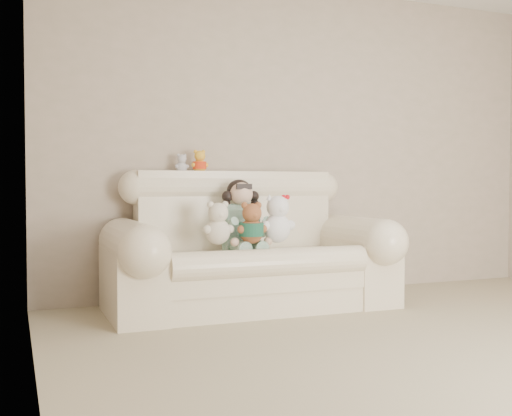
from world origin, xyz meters
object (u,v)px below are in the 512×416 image
Objects in this scene: white_cat at (277,214)px; brown_teddy at (251,219)px; cream_teddy at (218,219)px; seated_child at (241,215)px; sofa at (251,239)px.

brown_teddy is at bearing 178.73° from white_cat.
white_cat is 0.45m from cream_teddy.
brown_teddy is 0.24m from cream_teddy.
brown_teddy is (-0.01, -0.24, -0.02)m from seated_child.
cream_teddy is at bearing 169.87° from white_cat.
brown_teddy is at bearing -89.16° from seated_child.
sofa is 6.02× the size of brown_teddy.
cream_teddy is (-0.24, 0.04, 0.00)m from brown_teddy.
sofa reaches higher than cream_teddy.
brown_teddy is at bearing 8.74° from cream_teddy.
sofa is at bearing 93.25° from brown_teddy.
brown_teddy is 0.21m from white_cat.
cream_teddy is (-0.30, -0.12, 0.16)m from sofa.
sofa is at bearing 130.42° from white_cat.
brown_teddy is 0.84× the size of white_cat.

